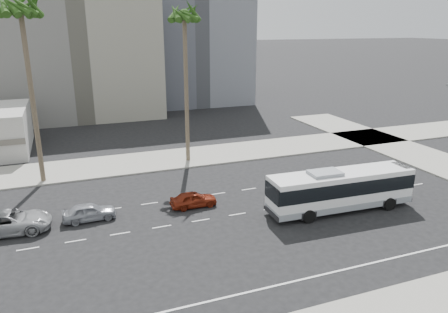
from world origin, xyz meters
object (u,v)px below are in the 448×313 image
car_a (193,199)px  car_c (8,222)px  car_b (89,212)px  palm_mid (21,13)px  city_bus (341,189)px  palm_near (184,18)px

car_a → car_c: (-13.56, 0.37, 0.16)m
car_b → car_c: (-5.50, -0.08, 0.14)m
car_a → car_b: car_b is taller
car_b → palm_mid: palm_mid is taller
car_b → car_c: bearing=90.1°
city_bus → car_a: bearing=158.6°
palm_near → palm_mid: 14.55m
palm_near → palm_mid: bearing=-175.0°
car_b → palm_near: (10.98, 11.22, 14.09)m
car_c → car_b: bearing=-85.4°
car_c → palm_mid: 17.58m
palm_near → palm_mid: palm_mid is taller
car_a → car_c: 13.57m
car_b → car_c: car_c is taller
car_b → palm_mid: 17.89m
car_c → car_a: bearing=-87.7°
car_a → car_c: size_ratio=0.65×
car_c → palm_mid: palm_mid is taller
palm_mid → palm_near: bearing=5.0°
car_b → car_c: 5.50m
city_bus → car_a: size_ratio=3.18×
car_b → palm_mid: size_ratio=0.23×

